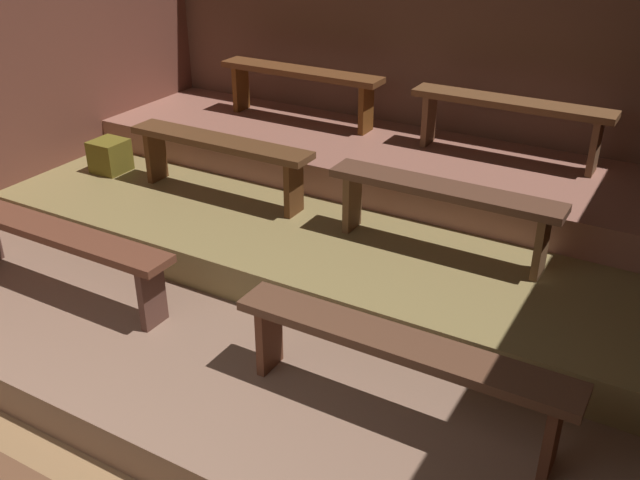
{
  "coord_description": "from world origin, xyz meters",
  "views": [
    {
      "loc": [
        2.35,
        -0.65,
        2.82
      ],
      "look_at": [
        0.21,
        3.06,
        0.59
      ],
      "focal_mm": 39.77,
      "sensor_mm": 36.0,
      "label": 1
    }
  ],
  "objects_px": {
    "bench_upper_left": "(300,79)",
    "bench_upper_right": "(510,112)",
    "bench_lower_left": "(58,241)",
    "wooden_crate_middle": "(110,156)",
    "bench_middle_right": "(443,199)",
    "bench_lower_right": "(399,354)",
    "bench_middle_left": "(220,150)"
  },
  "relations": [
    {
      "from": "bench_middle_left",
      "to": "wooden_crate_middle",
      "type": "height_order",
      "value": "bench_middle_left"
    },
    {
      "from": "bench_lower_left",
      "to": "wooden_crate_middle",
      "type": "relative_size",
      "value": 6.7
    },
    {
      "from": "bench_upper_left",
      "to": "bench_upper_right",
      "type": "height_order",
      "value": "same"
    },
    {
      "from": "bench_lower_left",
      "to": "bench_middle_left",
      "type": "bearing_deg",
      "value": 76.96
    },
    {
      "from": "bench_lower_left",
      "to": "wooden_crate_middle",
      "type": "xyz_separation_m",
      "value": [
        -0.83,
        1.32,
        0.01
      ]
    },
    {
      "from": "bench_middle_left",
      "to": "bench_middle_right",
      "type": "height_order",
      "value": "same"
    },
    {
      "from": "bench_middle_left",
      "to": "bench_middle_right",
      "type": "bearing_deg",
      "value": 0.0
    },
    {
      "from": "bench_middle_left",
      "to": "bench_upper_right",
      "type": "distance_m",
      "value": 2.28
    },
    {
      "from": "bench_lower_right",
      "to": "bench_middle_left",
      "type": "height_order",
      "value": "bench_middle_left"
    },
    {
      "from": "bench_upper_left",
      "to": "wooden_crate_middle",
      "type": "distance_m",
      "value": 1.8
    },
    {
      "from": "bench_middle_right",
      "to": "bench_upper_right",
      "type": "distance_m",
      "value": 1.3
    },
    {
      "from": "bench_lower_left",
      "to": "bench_upper_left",
      "type": "bearing_deg",
      "value": 83.99
    },
    {
      "from": "bench_middle_left",
      "to": "bench_upper_left",
      "type": "relative_size",
      "value": 1.01
    },
    {
      "from": "bench_lower_left",
      "to": "bench_upper_left",
      "type": "height_order",
      "value": "bench_upper_left"
    },
    {
      "from": "bench_lower_right",
      "to": "bench_upper_left",
      "type": "distance_m",
      "value": 3.47
    },
    {
      "from": "bench_lower_left",
      "to": "bench_lower_right",
      "type": "distance_m",
      "value": 2.47
    },
    {
      "from": "bench_lower_left",
      "to": "bench_upper_right",
      "type": "xyz_separation_m",
      "value": [
        2.19,
        2.64,
        0.51
      ]
    },
    {
      "from": "bench_upper_right",
      "to": "wooden_crate_middle",
      "type": "height_order",
      "value": "bench_upper_right"
    },
    {
      "from": "wooden_crate_middle",
      "to": "bench_upper_right",
      "type": "bearing_deg",
      "value": 23.62
    },
    {
      "from": "bench_lower_left",
      "to": "bench_middle_right",
      "type": "distance_m",
      "value": 2.57
    },
    {
      "from": "bench_upper_right",
      "to": "wooden_crate_middle",
      "type": "relative_size",
      "value": 5.74
    },
    {
      "from": "bench_middle_left",
      "to": "bench_lower_right",
      "type": "bearing_deg",
      "value": -32.51
    },
    {
      "from": "bench_middle_left",
      "to": "bench_lower_left",
      "type": "bearing_deg",
      "value": -103.04
    },
    {
      "from": "bench_lower_right",
      "to": "bench_middle_left",
      "type": "relative_size",
      "value": 1.16
    },
    {
      "from": "bench_middle_right",
      "to": "wooden_crate_middle",
      "type": "bearing_deg",
      "value": -178.96
    },
    {
      "from": "bench_lower_right",
      "to": "bench_upper_left",
      "type": "height_order",
      "value": "bench_upper_left"
    },
    {
      "from": "bench_lower_left",
      "to": "bench_lower_right",
      "type": "height_order",
      "value": "same"
    },
    {
      "from": "bench_middle_right",
      "to": "bench_upper_right",
      "type": "height_order",
      "value": "bench_upper_right"
    },
    {
      "from": "wooden_crate_middle",
      "to": "bench_lower_left",
      "type": "bearing_deg",
      "value": -57.68
    },
    {
      "from": "bench_lower_left",
      "to": "bench_middle_left",
      "type": "distance_m",
      "value": 1.43
    },
    {
      "from": "bench_middle_left",
      "to": "bench_upper_right",
      "type": "relative_size",
      "value": 1.01
    },
    {
      "from": "bench_middle_left",
      "to": "bench_upper_left",
      "type": "bearing_deg",
      "value": 91.8
    }
  ]
}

